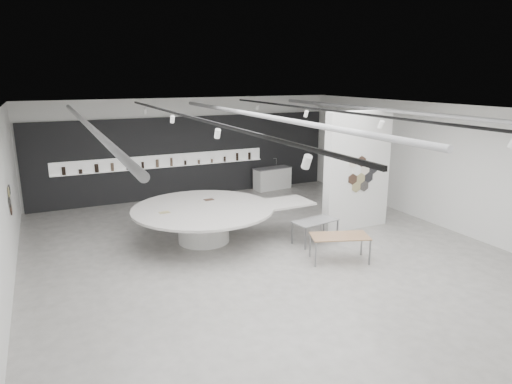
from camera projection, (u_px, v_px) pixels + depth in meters
name	position (u px, v px, depth m)	size (l,w,h in m)	color
room	(266.00, 180.00, 11.44)	(12.02, 14.02, 3.82)	#A4A09A
back_wall_display	(187.00, 157.00, 17.66)	(11.80, 0.27, 3.10)	black
partition_column	(357.00, 171.00, 13.87)	(2.20, 0.38, 3.60)	white
display_island	(206.00, 219.00, 12.93)	(5.24, 4.16, 1.02)	white
sample_table_wood	(340.00, 237.00, 11.54)	(1.61, 1.17, 0.68)	#966F4E
sample_table_stone	(315.00, 222.00, 12.83)	(1.36, 0.85, 0.66)	gray
kitchen_counter	(272.00, 178.00, 19.00)	(1.66, 0.83, 1.26)	white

